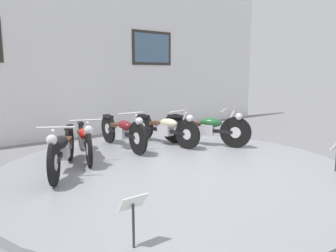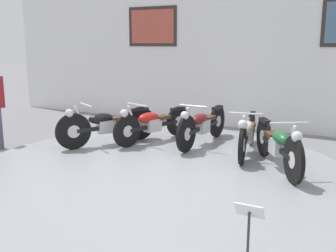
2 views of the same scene
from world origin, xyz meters
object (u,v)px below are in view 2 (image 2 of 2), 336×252
Objects in this scene: motorcycle_black at (106,124)px; motorcycle_green at (278,144)px; motorcycle_maroon at (202,124)px; motorcycle_red at (152,123)px; info_placard_front_centre at (249,218)px; motorcycle_cream at (247,132)px.

motorcycle_green is at bearing 0.01° from motorcycle_black.
motorcycle_red is at bearing -166.18° from motorcycle_maroon.
motorcycle_green is (1.60, -0.85, 0.00)m from motorcycle_maroon.
info_placard_front_centre is at bearing -37.16° from motorcycle_black.
motorcycle_red is 0.97m from motorcycle_maroon.
motorcycle_red is 0.96× the size of motorcycle_cream.
motorcycle_green reaches higher than motorcycle_cream.
motorcycle_green is at bearing -13.58° from motorcycle_red.
motorcycle_cream is 1.12× the size of motorcycle_green.
info_placard_front_centre is (0.98, -3.28, -0.01)m from motorcycle_cream.
motorcycle_green is 3.42× the size of info_placard_front_centre.
motorcycle_maroon reaches higher than motorcycle_red.
motorcycle_black is 0.94× the size of motorcycle_red.
motorcycle_red is 1.07× the size of motorcycle_green.
motorcycle_cream is (2.54, 0.61, -0.01)m from motorcycle_black.
motorcycle_green is (0.66, -0.61, 0.02)m from motorcycle_cream.
motorcycle_red is (0.65, 0.61, -0.02)m from motorcycle_black.
motorcycle_red is 4.35m from info_placard_front_centre.
motorcycle_green is (3.19, 0.00, 0.00)m from motorcycle_black.
motorcycle_cream is at bearing -13.87° from motorcycle_maroon.
motorcycle_green reaches higher than motorcycle_red.
motorcycle_cream is 0.90m from motorcycle_green.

